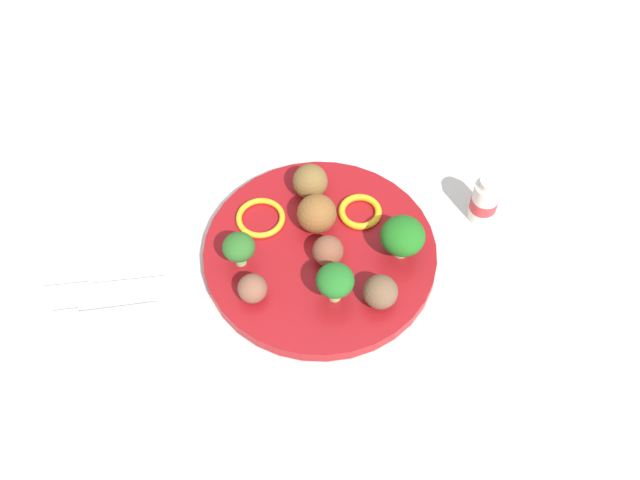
# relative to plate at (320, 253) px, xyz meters

# --- Properties ---
(ground_plane) EXTENTS (4.00, 4.00, 0.00)m
(ground_plane) POSITION_rel_plate_xyz_m (0.00, 0.00, -0.01)
(ground_plane) COLOR silver
(plate) EXTENTS (0.28, 0.28, 0.02)m
(plate) POSITION_rel_plate_xyz_m (0.00, 0.00, 0.00)
(plate) COLOR maroon
(plate) RESTS_ON ground_plane
(broccoli_floret_front_left) EXTENTS (0.04, 0.04, 0.05)m
(broccoli_floret_front_left) POSITION_rel_plate_xyz_m (0.10, -0.01, 0.04)
(broccoli_floret_front_left) COLOR #91D082
(broccoli_floret_front_left) RESTS_ON plate
(broccoli_floret_far_rim) EXTENTS (0.05, 0.05, 0.06)m
(broccoli_floret_far_rim) POSITION_rel_plate_xyz_m (-0.09, 0.03, 0.04)
(broccoli_floret_far_rim) COLOR #8DC36C
(broccoli_floret_far_rim) RESTS_ON plate
(broccoli_floret_near_rim) EXTENTS (0.04, 0.04, 0.05)m
(broccoli_floret_near_rim) POSITION_rel_plate_xyz_m (-0.00, 0.07, 0.04)
(broccoli_floret_near_rim) COLOR #9FC76B
(broccoli_floret_near_rim) RESTS_ON plate
(meatball_center) EXTENTS (0.04, 0.04, 0.04)m
(meatball_center) POSITION_rel_plate_xyz_m (-0.01, 0.02, 0.03)
(meatball_center) COLOR brown
(meatball_center) RESTS_ON plate
(meatball_back_right) EXTENTS (0.04, 0.04, 0.04)m
(meatball_back_right) POSITION_rel_plate_xyz_m (-0.01, -0.09, 0.03)
(meatball_back_right) COLOR brown
(meatball_back_right) RESTS_ON plate
(meatball_far_rim) EXTENTS (0.03, 0.03, 0.03)m
(meatball_far_rim) POSITION_rel_plate_xyz_m (0.09, 0.04, 0.03)
(meatball_far_rim) COLOR brown
(meatball_far_rim) RESTS_ON plate
(meatball_front_right) EXTENTS (0.04, 0.04, 0.04)m
(meatball_front_right) POSITION_rel_plate_xyz_m (-0.05, 0.09, 0.03)
(meatball_front_right) COLOR brown
(meatball_front_right) RESTS_ON plate
(meatball_back_left) EXTENTS (0.05, 0.05, 0.05)m
(meatball_back_left) POSITION_rel_plate_xyz_m (-0.01, -0.04, 0.03)
(meatball_back_left) COLOR brown
(meatball_back_left) RESTS_ON plate
(pepper_ring_back_left) EXTENTS (0.07, 0.07, 0.01)m
(pepper_ring_back_left) POSITION_rel_plate_xyz_m (-0.06, -0.04, 0.01)
(pepper_ring_back_left) COLOR yellow
(pepper_ring_back_left) RESTS_ON plate
(pepper_ring_far_rim) EXTENTS (0.08, 0.08, 0.01)m
(pepper_ring_far_rim) POSITION_rel_plate_xyz_m (0.06, -0.06, 0.01)
(pepper_ring_far_rim) COLOR yellow
(pepper_ring_far_rim) RESTS_ON plate
(napkin) EXTENTS (0.17, 0.13, 0.01)m
(napkin) POSITION_rel_plate_xyz_m (0.26, 0.00, -0.01)
(napkin) COLOR white
(napkin) RESTS_ON ground_plane
(fork) EXTENTS (0.12, 0.03, 0.01)m
(fork) POSITION_rel_plate_xyz_m (0.27, 0.02, -0.00)
(fork) COLOR silver
(fork) RESTS_ON napkin
(knife) EXTENTS (0.15, 0.03, 0.01)m
(knife) POSITION_rel_plate_xyz_m (0.26, -0.02, -0.00)
(knife) COLOR silver
(knife) RESTS_ON napkin
(yogurt_bottle) EXTENTS (0.03, 0.03, 0.07)m
(yogurt_bottle) POSITION_rel_plate_xyz_m (-0.21, -0.01, 0.02)
(yogurt_bottle) COLOR white
(yogurt_bottle) RESTS_ON ground_plane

